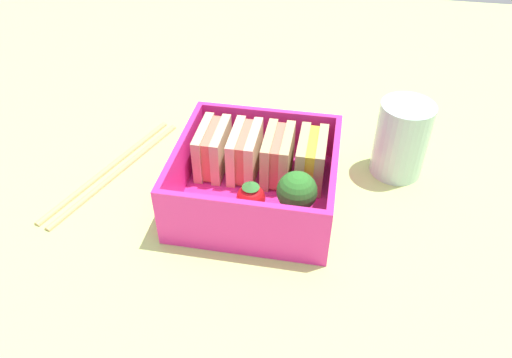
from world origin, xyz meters
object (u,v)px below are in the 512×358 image
at_px(strawberry_far_left, 251,197).
at_px(broccoli_floret, 297,192).
at_px(sandwich_center_left, 245,152).
at_px(chopstick_pair, 113,168).
at_px(sandwich_center_right, 311,159).
at_px(drinking_glass, 401,139).
at_px(sandwich_center, 278,156).
at_px(carrot_stick_far_left, 205,205).
at_px(sandwich_left, 213,148).

height_order(strawberry_far_left, broccoli_floret, broccoli_floret).
relative_size(sandwich_center_left, chopstick_pair, 0.30).
distance_m(sandwich_center_left, chopstick_pair, 0.15).
relative_size(sandwich_center_right, drinking_glass, 0.73).
height_order(sandwich_center_right, strawberry_far_left, sandwich_center_right).
xyz_separation_m(sandwich_center, carrot_stick_far_left, (-0.06, -0.07, -0.02)).
bearing_deg(strawberry_far_left, carrot_stick_far_left, -167.04).
relative_size(chopstick_pair, drinking_glass, 2.39).
distance_m(sandwich_left, broccoli_floret, 0.11).
xyz_separation_m(sandwich_center, strawberry_far_left, (-0.02, -0.06, -0.01)).
bearing_deg(sandwich_left, drinking_glass, 13.31).
bearing_deg(sandwich_center_right, sandwich_left, 180.00).
xyz_separation_m(carrot_stick_far_left, chopstick_pair, (-0.12, 0.05, -0.02)).
bearing_deg(broccoli_floret, sandwich_center, 114.42).
distance_m(carrot_stick_far_left, strawberry_far_left, 0.04).
xyz_separation_m(sandwich_center_left, chopstick_pair, (-0.14, -0.01, -0.03)).
distance_m(strawberry_far_left, drinking_glass, 0.17).
xyz_separation_m(chopstick_pair, drinking_glass, (0.30, 0.06, 0.04)).
xyz_separation_m(sandwich_center_left, drinking_glass, (0.15, 0.04, 0.00)).
distance_m(carrot_stick_far_left, drinking_glass, 0.21).
height_order(sandwich_center_left, carrot_stick_far_left, sandwich_center_left).
distance_m(sandwich_center_right, chopstick_pair, 0.21).
relative_size(sandwich_center_left, carrot_stick_far_left, 1.13).
bearing_deg(sandwich_center_left, sandwich_left, 180.00).
bearing_deg(sandwich_center, sandwich_left, 180.00).
xyz_separation_m(sandwich_left, broccoli_floret, (0.09, -0.06, 0.00)).
bearing_deg(chopstick_pair, carrot_stick_far_left, -24.69).
bearing_deg(broccoli_floret, drinking_glass, 46.55).
bearing_deg(chopstick_pair, strawberry_far_left, -15.45).
height_order(sandwich_center_left, sandwich_center, same).
xyz_separation_m(sandwich_center_right, broccoli_floret, (-0.01, -0.06, 0.00)).
bearing_deg(sandwich_center_left, drinking_glass, 16.05).
bearing_deg(carrot_stick_far_left, sandwich_center_right, 35.39).
xyz_separation_m(broccoli_floret, chopstick_pair, (-0.20, 0.04, -0.04)).
distance_m(chopstick_pair, drinking_glass, 0.30).
relative_size(carrot_stick_far_left, broccoli_floret, 1.08).
bearing_deg(broccoli_floret, carrot_stick_far_left, -173.82).
bearing_deg(chopstick_pair, sandwich_center_right, 3.27).
bearing_deg(carrot_stick_far_left, drinking_glass, 31.43).
xyz_separation_m(sandwich_center, chopstick_pair, (-0.18, -0.01, -0.03)).
height_order(sandwich_center_left, strawberry_far_left, sandwich_center_left).
relative_size(sandwich_left, sandwich_center_right, 1.00).
bearing_deg(drinking_glass, strawberry_far_left, -143.96).
bearing_deg(carrot_stick_far_left, chopstick_pair, 155.31).
relative_size(sandwich_center_right, carrot_stick_far_left, 1.13).
distance_m(sandwich_left, chopstick_pair, 0.11).
height_order(sandwich_left, sandwich_center_right, same).
relative_size(strawberry_far_left, drinking_glass, 0.41).
distance_m(sandwich_center, chopstick_pair, 0.18).
bearing_deg(sandwich_center_left, strawberry_far_left, -73.33).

